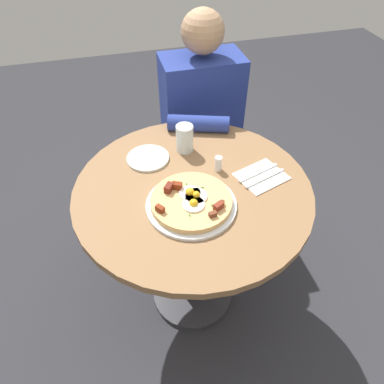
# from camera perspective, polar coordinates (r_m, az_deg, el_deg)

# --- Properties ---
(ground_plane) EXTENTS (6.00, 6.00, 0.00)m
(ground_plane) POSITION_cam_1_polar(r_m,az_deg,el_deg) (1.85, 0.08, -15.87)
(ground_plane) COLOR #2D2D33
(dining_table) EXTENTS (0.86, 0.86, 0.73)m
(dining_table) POSITION_cam_1_polar(r_m,az_deg,el_deg) (1.40, 0.10, -4.35)
(dining_table) COLOR olive
(dining_table) RESTS_ON ground_plane
(person_seated) EXTENTS (0.41, 0.48, 1.14)m
(person_seated) POSITION_cam_1_polar(r_m,az_deg,el_deg) (1.91, 1.39, 9.03)
(person_seated) COLOR #2D2D33
(person_seated) RESTS_ON ground_plane
(pizza_plate) EXTENTS (0.31, 0.31, 0.01)m
(pizza_plate) POSITION_cam_1_polar(r_m,az_deg,el_deg) (1.20, -0.12, -2.03)
(pizza_plate) COLOR white
(pizza_plate) RESTS_ON dining_table
(breakfast_pizza) EXTENTS (0.28, 0.28, 0.05)m
(breakfast_pizza) POSITION_cam_1_polar(r_m,az_deg,el_deg) (1.19, -0.13, -1.39)
(breakfast_pizza) COLOR #DFB06D
(breakfast_pizza) RESTS_ON pizza_plate
(bread_plate) EXTENTS (0.17, 0.17, 0.01)m
(bread_plate) POSITION_cam_1_polar(r_m,az_deg,el_deg) (1.40, -7.06, 5.41)
(bread_plate) COLOR silver
(bread_plate) RESTS_ON dining_table
(napkin) EXTENTS (0.21, 0.19, 0.00)m
(napkin) POSITION_cam_1_polar(r_m,az_deg,el_deg) (1.34, 11.04, 2.49)
(napkin) COLOR white
(napkin) RESTS_ON dining_table
(fork) EXTENTS (0.17, 0.07, 0.00)m
(fork) POSITION_cam_1_polar(r_m,az_deg,el_deg) (1.33, 11.57, 2.20)
(fork) COLOR silver
(fork) RESTS_ON napkin
(knife) EXTENTS (0.17, 0.07, 0.00)m
(knife) POSITION_cam_1_polar(r_m,az_deg,el_deg) (1.35, 10.57, 3.06)
(knife) COLOR silver
(knife) RESTS_ON napkin
(water_glass) EXTENTS (0.07, 0.07, 0.11)m
(water_glass) POSITION_cam_1_polar(r_m,az_deg,el_deg) (1.41, -1.18, 8.56)
(water_glass) COLOR silver
(water_glass) RESTS_ON dining_table
(salt_shaker) EXTENTS (0.03, 0.03, 0.06)m
(salt_shaker) POSITION_cam_1_polar(r_m,az_deg,el_deg) (1.33, 4.21, 4.56)
(salt_shaker) COLOR white
(salt_shaker) RESTS_ON dining_table
(pepper_shaker) EXTENTS (0.03, 0.03, 0.06)m
(pepper_shaker) POSITION_cam_1_polar(r_m,az_deg,el_deg) (1.55, 1.19, 10.93)
(pepper_shaker) COLOR #3F3833
(pepper_shaker) RESTS_ON dining_table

